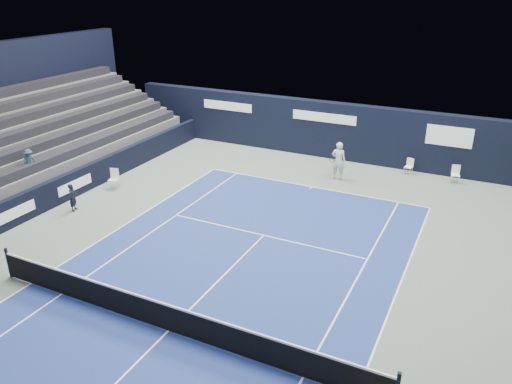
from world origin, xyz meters
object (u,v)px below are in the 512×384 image
Objects in this scene: folding_chair_back_b at (456,173)px; tennis_player at (338,161)px; folding_chair_back_a at (410,163)px; tennis_net at (167,316)px; line_judge_chair at (114,177)px.

tennis_player is at bearing -170.11° from folding_chair_back_b.
tennis_net is (-3.85, -15.76, -0.04)m from folding_chair_back_a.
tennis_net reaches higher than folding_chair_back_a.
tennis_net is 13.50m from tennis_player.
line_judge_chair is 11.44m from tennis_net.
folding_chair_back_b is at bearing 20.87° from tennis_player.
tennis_net reaches higher than folding_chair_back_b.
tennis_player is at bearing 15.17° from line_judge_chair.
folding_chair_back_a is 0.43× the size of tennis_player.
tennis_net is at bearing -122.45° from folding_chair_back_b.
tennis_player is at bearing -130.61° from folding_chair_back_a.
folding_chair_back_b is 16.66m from tennis_net.
folding_chair_back_b is (2.25, -0.26, -0.04)m from folding_chair_back_a.
line_judge_chair is at bearing 137.99° from tennis_net.
tennis_net is (8.50, -7.65, -0.03)m from line_judge_chair.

